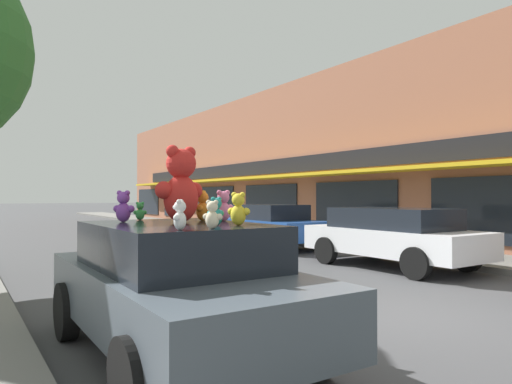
# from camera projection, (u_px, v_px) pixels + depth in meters

# --- Properties ---
(ground_plane) EXTENTS (260.00, 260.00, 0.00)m
(ground_plane) POSITION_uv_depth(u_px,v_px,m) (398.00, 315.00, 6.88)
(ground_plane) COLOR #424244
(storefront_row) EXTENTS (12.44, 39.89, 7.19)m
(storefront_row) POSITION_uv_depth(u_px,v_px,m) (351.00, 165.00, 25.74)
(storefront_row) COLOR #9E6047
(storefront_row) RESTS_ON ground_plane
(plush_art_car) EXTENTS (2.08, 4.20, 1.49)m
(plush_art_car) POSITION_uv_depth(u_px,v_px,m) (177.00, 284.00, 5.14)
(plush_art_car) COLOR #4C5660
(plush_art_car) RESTS_ON ground_plane
(teddy_bear_giant) EXTENTS (0.69, 0.46, 0.91)m
(teddy_bear_giant) POSITION_uv_depth(u_px,v_px,m) (181.00, 185.00, 5.40)
(teddy_bear_giant) COLOR red
(teddy_bear_giant) RESTS_ON plush_art_car
(teddy_bear_cream) EXTENTS (0.18, 0.20, 0.27)m
(teddy_bear_cream) POSITION_uv_depth(u_px,v_px,m) (212.00, 215.00, 4.29)
(teddy_bear_cream) COLOR beige
(teddy_bear_cream) RESTS_ON plush_art_car
(teddy_bear_teal) EXTENTS (0.23, 0.15, 0.30)m
(teddy_bear_teal) POSITION_uv_depth(u_px,v_px,m) (216.00, 212.00, 4.77)
(teddy_bear_teal) COLOR teal
(teddy_bear_teal) RESTS_ON plush_art_car
(teddy_bear_yellow) EXTENTS (0.22, 0.26, 0.35)m
(teddy_bear_yellow) POSITION_uv_depth(u_px,v_px,m) (238.00, 209.00, 4.82)
(teddy_bear_yellow) COLOR yellow
(teddy_bear_yellow) RESTS_ON plush_art_car
(teddy_bear_pink) EXTENTS (0.29, 0.19, 0.39)m
(teddy_bear_pink) POSITION_uv_depth(u_px,v_px,m) (223.00, 206.00, 5.66)
(teddy_bear_pink) COLOR pink
(teddy_bear_pink) RESTS_ON plush_art_car
(teddy_bear_green) EXTENTS (0.18, 0.13, 0.24)m
(teddy_bear_green) POSITION_uv_depth(u_px,v_px,m) (140.00, 211.00, 5.90)
(teddy_bear_green) COLOR green
(teddy_bear_green) RESTS_ON plush_art_car
(teddy_bear_white) EXTENTS (0.18, 0.20, 0.28)m
(teddy_bear_white) POSITION_uv_depth(u_px,v_px,m) (180.00, 215.00, 4.12)
(teddy_bear_white) COLOR white
(teddy_bear_white) RESTS_ON plush_art_car
(teddy_bear_orange) EXTENTS (0.25, 0.27, 0.39)m
(teddy_bear_orange) POSITION_uv_depth(u_px,v_px,m) (202.00, 206.00, 5.75)
(teddy_bear_orange) COLOR orange
(teddy_bear_orange) RESTS_ON plush_art_car
(teddy_bear_purple) EXTENTS (0.25, 0.26, 0.38)m
(teddy_bear_purple) POSITION_uv_depth(u_px,v_px,m) (123.00, 207.00, 5.44)
(teddy_bear_purple) COLOR purple
(teddy_bear_purple) RESTS_ON plush_art_car
(parked_car_far_center) EXTENTS (2.11, 4.60, 1.51)m
(parked_car_far_center) POSITION_uv_depth(u_px,v_px,m) (392.00, 235.00, 11.52)
(parked_car_far_center) COLOR silver
(parked_car_far_center) RESTS_ON ground_plane
(parked_car_far_right) EXTENTS (2.06, 4.57, 1.52)m
(parked_car_far_right) POSITION_uv_depth(u_px,v_px,m) (269.00, 224.00, 16.06)
(parked_car_far_right) COLOR #1E4793
(parked_car_far_right) RESTS_ON ground_plane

